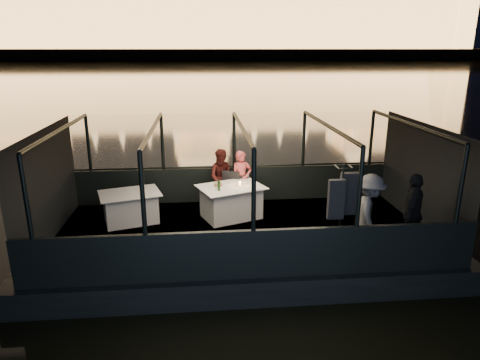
{
  "coord_description": "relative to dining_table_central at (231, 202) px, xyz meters",
  "views": [
    {
      "loc": [
        -0.85,
        -8.6,
        4.35
      ],
      "look_at": [
        0.0,
        0.4,
        1.55
      ],
      "focal_mm": 32.0,
      "sensor_mm": 36.0,
      "label": 1
    }
  ],
  "objects": [
    {
      "name": "plate_near",
      "position": [
        0.56,
        -0.21,
        0.39
      ],
      "size": [
        0.29,
        0.29,
        0.01
      ],
      "primitive_type": "cylinder",
      "rotation": [
        0.0,
        0.0,
        -0.36
      ],
      "color": "silver",
      "rests_on": "dining_table_central"
    },
    {
      "name": "gunwale_starboard",
      "position": [
        0.17,
        -2.82,
        0.06
      ],
      "size": [
        8.0,
        0.08,
        0.9
      ],
      "primitive_type": "cube",
      "color": "black",
      "rests_on": "boat_deck"
    },
    {
      "name": "cabin_glass_starboard",
      "position": [
        0.17,
        -2.82,
        1.21
      ],
      "size": [
        8.0,
        0.02,
        1.4
      ],
      "primitive_type": null,
      "color": "#99B2B2",
      "rests_on": "gunwale_starboard"
    },
    {
      "name": "dining_table_aft",
      "position": [
        -2.32,
        -0.05,
        0.0
      ],
      "size": [
        1.55,
        1.3,
        0.71
      ],
      "primitive_type": "cube",
      "rotation": [
        0.0,
        0.0,
        0.29
      ],
      "color": "silver",
      "rests_on": "boat_deck"
    },
    {
      "name": "end_wall_aft",
      "position": [
        4.17,
        -0.82,
        0.76
      ],
      "size": [
        0.02,
        4.0,
        2.3
      ],
      "primitive_type": null,
      "color": "black",
      "rests_on": "boat_deck"
    },
    {
      "name": "embankment",
      "position": [
        0.17,
        209.18,
        0.11
      ],
      "size": [
        400.0,
        140.0,
        6.0
      ],
      "primitive_type": "cube",
      "color": "#423D33",
      "rests_on": "ground"
    },
    {
      "name": "canopy_ribs",
      "position": [
        0.17,
        -0.82,
        0.76
      ],
      "size": [
        8.0,
        4.0,
        2.3
      ],
      "primitive_type": null,
      "color": "black",
      "rests_on": "boat_deck"
    },
    {
      "name": "amber_candle",
      "position": [
        0.21,
        0.05,
        0.42
      ],
      "size": [
        0.07,
        0.07,
        0.08
      ],
      "primitive_type": "cylinder",
      "rotation": [
        0.0,
        0.0,
        0.32
      ],
      "color": "gold",
      "rests_on": "dining_table_central"
    },
    {
      "name": "chair_port_left",
      "position": [
        0.04,
        0.45,
        0.06
      ],
      "size": [
        0.58,
        0.58,
        0.94
      ],
      "primitive_type": "cube",
      "rotation": [
        0.0,
        0.0,
        -0.41
      ],
      "color": "black",
      "rests_on": "boat_deck"
    },
    {
      "name": "gunwale_port",
      "position": [
        0.17,
        1.18,
        0.06
      ],
      "size": [
        8.0,
        0.08,
        0.9
      ],
      "primitive_type": "cube",
      "color": "black",
      "rests_on": "boat_deck"
    },
    {
      "name": "cabin_roof_glass",
      "position": [
        0.17,
        -0.82,
        1.91
      ],
      "size": [
        8.0,
        4.0,
        0.02
      ],
      "primitive_type": null,
      "color": "#99B2B2",
      "rests_on": "boat_deck"
    },
    {
      "name": "river_water",
      "position": [
        0.17,
        79.18,
        -0.89
      ],
      "size": [
        500.0,
        500.0,
        0.0
      ],
      "primitive_type": "plane",
      "color": "black",
      "rests_on": "ground"
    },
    {
      "name": "wine_bottle",
      "position": [
        -0.3,
        -0.27,
        0.53
      ],
      "size": [
        0.06,
        0.06,
        0.28
      ],
      "primitive_type": "cylinder",
      "rotation": [
        0.0,
        0.0,
        0.11
      ],
      "color": "#163B15",
      "rests_on": "dining_table_central"
    },
    {
      "name": "dining_table_central",
      "position": [
        0.0,
        0.0,
        0.0
      ],
      "size": [
        1.73,
        1.5,
        0.77
      ],
      "primitive_type": "cube",
      "rotation": [
        0.0,
        0.0,
        0.37
      ],
      "color": "white",
      "rests_on": "boat_deck"
    },
    {
      "name": "plate_far",
      "position": [
        -0.09,
        0.22,
        0.39
      ],
      "size": [
        0.26,
        0.26,
        0.01
      ],
      "primitive_type": "cylinder",
      "rotation": [
        0.0,
        0.0,
        0.15
      ],
      "color": "white",
      "rests_on": "dining_table_central"
    },
    {
      "name": "end_wall_fore",
      "position": [
        -3.83,
        -0.82,
        0.76
      ],
      "size": [
        0.02,
        4.0,
        2.3
      ],
      "primitive_type": null,
      "color": "black",
      "rests_on": "boat_deck"
    },
    {
      "name": "bread_basket",
      "position": [
        -0.3,
        0.07,
        0.42
      ],
      "size": [
        0.21,
        0.21,
        0.07
      ],
      "primitive_type": "cylinder",
      "rotation": [
        0.0,
        0.0,
        -0.21
      ],
      "color": "brown",
      "rests_on": "dining_table_central"
    },
    {
      "name": "person_man_maroon",
      "position": [
        -0.15,
        0.82,
        0.36
      ],
      "size": [
        0.76,
        0.63,
        1.47
      ],
      "primitive_type": "imported",
      "rotation": [
        0.0,
        0.0,
        -0.12
      ],
      "color": "#421512",
      "rests_on": "boat_deck"
    },
    {
      "name": "wine_glass_white",
      "position": [
        -0.35,
        -0.14,
        0.48
      ],
      "size": [
        0.07,
        0.07,
        0.17
      ],
      "primitive_type": null,
      "rotation": [
        0.0,
        0.0,
        0.24
      ],
      "color": "silver",
      "rests_on": "dining_table_central"
    },
    {
      "name": "wine_glass_red",
      "position": [
        0.4,
        0.17,
        0.48
      ],
      "size": [
        0.09,
        0.09,
        0.21
      ],
      "primitive_type": null,
      "rotation": [
        0.0,
        0.0,
        0.26
      ],
      "color": "silver",
      "rests_on": "dining_table_central"
    },
    {
      "name": "boat_hull",
      "position": [
        0.17,
        -0.82,
        -0.89
      ],
      "size": [
        8.6,
        4.4,
        1.0
      ],
      "primitive_type": "cube",
      "color": "black",
      "rests_on": "river_water"
    },
    {
      "name": "chair_port_right",
      "position": [
        0.31,
        0.45,
        0.06
      ],
      "size": [
        0.47,
        0.47,
        0.83
      ],
      "primitive_type": "cube",
      "rotation": [
        0.0,
        0.0,
        0.25
      ],
      "color": "black",
      "rests_on": "boat_deck"
    },
    {
      "name": "cabin_glass_port",
      "position": [
        0.17,
        1.18,
        1.21
      ],
      "size": [
        8.0,
        0.02,
        1.4
      ],
      "primitive_type": null,
      "color": "#99B2B2",
      "rests_on": "gunwale_port"
    },
    {
      "name": "person_woman_coral",
      "position": [
        0.32,
        0.72,
        0.36
      ],
      "size": [
        0.58,
        0.46,
        1.43
      ],
      "primitive_type": "imported",
      "rotation": [
        0.0,
        0.0,
        0.24
      ],
      "color": "#E15153",
      "rests_on": "boat_deck"
    },
    {
      "name": "coat_stand",
      "position": [
        1.83,
        -2.34,
        0.51
      ],
      "size": [
        0.64,
        0.58,
        1.89
      ],
      "primitive_type": null,
      "rotation": [
        0.0,
        0.0,
        -0.38
      ],
      "color": "black",
      "rests_on": "boat_deck"
    },
    {
      "name": "passenger_stripe",
      "position": [
        2.53,
        -2.01,
        0.47
      ],
      "size": [
        0.81,
        1.13,
        1.58
      ],
      "primitive_type": "imported",
      "rotation": [
        0.0,
        0.0,
        1.32
      ],
      "color": "silver",
      "rests_on": "boat_deck"
    },
    {
      "name": "passenger_dark",
      "position": [
        3.35,
        -2.1,
        0.47
      ],
      "size": [
        0.9,
        0.99,
        1.61
      ],
      "primitive_type": "imported",
      "rotation": [
        0.0,
        0.0,
        4.04
      ],
      "color": "black",
      "rests_on": "boat_deck"
    },
    {
      "name": "boat_deck",
      "position": [
        0.17,
        -0.82,
        -0.41
      ],
      "size": [
        8.0,
        4.0,
        0.04
      ],
      "primitive_type": "cube",
      "color": "black",
      "rests_on": "boat_hull"
    }
  ]
}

